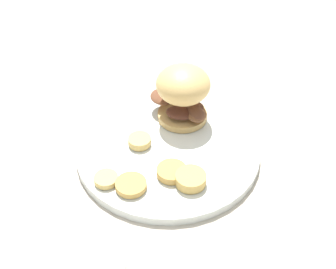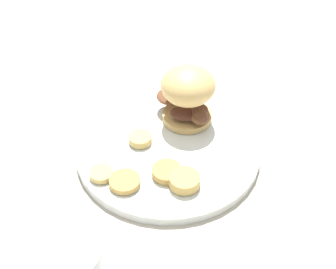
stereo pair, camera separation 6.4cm
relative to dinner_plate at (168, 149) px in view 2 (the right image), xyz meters
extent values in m
plane|color=#B2A899|center=(0.00, 0.00, -0.01)|extent=(4.00, 4.00, 0.00)
cylinder|color=silver|center=(0.00, 0.00, 0.00)|extent=(0.31, 0.31, 0.02)
torus|color=silver|center=(0.00, 0.00, 0.00)|extent=(0.30, 0.30, 0.01)
cylinder|color=tan|center=(0.04, -0.06, 0.01)|extent=(0.09, 0.09, 0.01)
ellipsoid|color=#4C281E|center=(0.03, -0.05, 0.03)|extent=(0.06, 0.06, 0.02)
ellipsoid|color=#563323|center=(0.03, -0.08, 0.04)|extent=(0.04, 0.04, 0.02)
ellipsoid|color=#563323|center=(0.02, -0.07, 0.03)|extent=(0.05, 0.04, 0.02)
ellipsoid|color=brown|center=(0.08, -0.05, 0.04)|extent=(0.06, 0.06, 0.01)
ellipsoid|color=brown|center=(0.02, -0.07, 0.03)|extent=(0.06, 0.06, 0.01)
ellipsoid|color=#DBB26B|center=(0.04, -0.06, 0.08)|extent=(0.09, 0.09, 0.06)
cylinder|color=tan|center=(-0.09, 0.02, 0.02)|extent=(0.05, 0.05, 0.02)
cylinder|color=#DBB766|center=(0.03, 0.04, 0.01)|extent=(0.04, 0.04, 0.01)
cylinder|color=#DBB766|center=(-0.01, 0.12, 0.01)|extent=(0.04, 0.04, 0.01)
cylinder|color=tan|center=(-0.06, 0.03, 0.01)|extent=(0.05, 0.05, 0.01)
cylinder|color=tan|center=(-0.04, 0.10, 0.01)|extent=(0.05, 0.05, 0.01)
camera|label=1|loc=(-0.46, 0.34, 0.54)|focal=50.00mm
camera|label=2|loc=(-0.49, 0.29, 0.54)|focal=50.00mm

